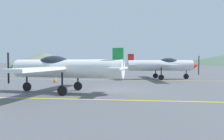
# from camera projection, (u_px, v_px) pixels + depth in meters

# --- Properties ---
(ground_plane) EXTENTS (400.00, 400.00, 0.00)m
(ground_plane) POSITION_uv_depth(u_px,v_px,m) (112.00, 91.00, 14.95)
(ground_plane) COLOR #54565B
(apron_line_near) EXTENTS (80.00, 0.16, 0.01)m
(apron_line_near) POSITION_uv_depth(u_px,v_px,m) (105.00, 100.00, 11.33)
(apron_line_near) COLOR yellow
(apron_line_near) RESTS_ON ground_plane
(apron_line_far) EXTENTS (80.00, 0.16, 0.01)m
(apron_line_far) POSITION_uv_depth(u_px,v_px,m) (121.00, 80.00, 23.23)
(apron_line_far) COLOR yellow
(apron_line_far) RESTS_ON ground_plane
(airplane_near) EXTENTS (8.46, 9.71, 2.90)m
(airplane_near) POSITION_uv_depth(u_px,v_px,m) (63.00, 68.00, 13.94)
(airplane_near) COLOR white
(airplane_near) RESTS_ON ground_plane
(airplane_mid) EXTENTS (8.47, 9.70, 2.90)m
(airplane_mid) POSITION_uv_depth(u_px,v_px,m) (163.00, 65.00, 24.25)
(airplane_mid) COLOR silver
(airplane_mid) RESTS_ON ground_plane
(traffic_cone_front) EXTENTS (0.36, 0.36, 0.59)m
(traffic_cone_front) POSITION_uv_depth(u_px,v_px,m) (55.00, 79.00, 20.88)
(traffic_cone_front) COLOR black
(traffic_cone_front) RESTS_ON ground_plane
(hill_left) EXTENTS (57.94, 57.94, 8.69)m
(hill_left) POSITION_uv_depth(u_px,v_px,m) (45.00, 58.00, 172.27)
(hill_left) COLOR slate
(hill_left) RESTS_ON ground_plane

